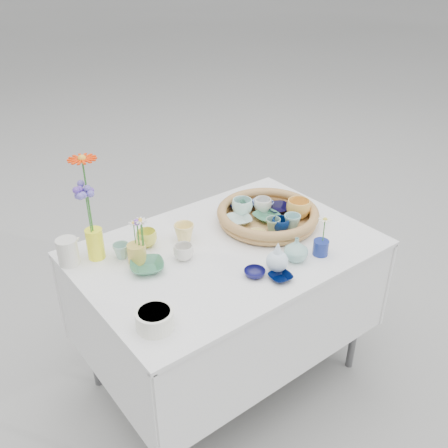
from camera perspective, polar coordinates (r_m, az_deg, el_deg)
ground at (r=2.65m, az=0.28°, el=-16.75°), size 80.00×80.00×0.00m
display_table at (r=2.65m, az=0.28°, el=-16.75°), size 1.26×0.86×0.77m
wicker_tray at (r=2.33m, az=5.02°, el=0.96°), size 0.47×0.47×0.08m
tray_ceramic_0 at (r=2.41m, az=2.01°, el=2.06°), size 0.15×0.15×0.04m
tray_ceramic_1 at (r=2.41m, az=6.23°, el=1.76°), size 0.14×0.14×0.03m
tray_ceramic_2 at (r=2.35m, az=8.49°, el=1.72°), size 0.15×0.15×0.09m
tray_ceramic_3 at (r=2.33m, az=4.88°, el=0.84°), size 0.12×0.12×0.03m
tray_ceramic_4 at (r=2.23m, az=5.62°, el=-0.08°), size 0.08×0.08×0.06m
tray_ceramic_5 at (r=2.29m, az=1.69°, el=0.44°), size 0.15×0.15×0.03m
tray_ceramic_6 at (r=2.36m, az=2.08°, el=1.97°), size 0.13×0.13×0.08m
tray_ceramic_7 at (r=2.39m, az=4.44°, el=2.15°), size 0.10×0.10×0.07m
tray_ceramic_8 at (r=2.44m, az=4.34°, el=2.23°), size 0.14×0.14×0.03m
tray_ceramic_9 at (r=2.24m, az=6.47°, el=-0.09°), size 0.08×0.08×0.06m
tray_ceramic_10 at (r=2.19m, az=3.79°, el=-1.21°), size 0.10×0.10×0.03m
tray_ceramic_11 at (r=2.26m, az=7.80°, el=0.22°), size 0.08×0.08×0.07m
tray_ceramic_12 at (r=2.38m, az=2.43°, el=1.94°), size 0.08×0.08×0.06m
loose_ceramic_0 at (r=2.17m, az=-8.84°, el=-1.62°), size 0.10×0.10×0.07m
loose_ceramic_1 at (r=2.18m, az=-4.57°, el=-1.00°), size 0.10×0.10×0.08m
loose_ceramic_2 at (r=2.03m, az=-8.78°, el=-4.84°), size 0.18×0.18×0.03m
loose_ceramic_3 at (r=2.07m, az=-4.65°, el=-3.23°), size 0.10×0.10×0.07m
loose_ceramic_4 at (r=1.98m, az=3.52°, el=-5.60°), size 0.11×0.11×0.03m
loose_ceramic_5 at (r=2.11m, az=-11.65°, el=-3.02°), size 0.08×0.08×0.06m
loose_ceramic_6 at (r=1.97m, az=6.47°, el=-6.05°), size 0.10×0.10×0.02m
fluted_bowl at (r=1.74m, az=-7.91°, el=-10.73°), size 0.18×0.18×0.07m
bud_vase_paleblue at (r=1.98m, az=6.12°, el=-3.68°), size 0.12×0.12×0.14m
bud_vase_seafoam at (r=2.06m, az=8.24°, el=-2.87°), size 0.11×0.11×0.10m
bud_vase_cobalt at (r=2.13m, az=11.00°, el=-2.66°), size 0.08×0.08×0.07m
single_daisy at (r=2.09m, az=11.35°, el=-0.70°), size 0.08×0.08×0.12m
tall_vase_yellow at (r=2.12m, az=-14.51°, el=-2.19°), size 0.08×0.08×0.13m
gerbera at (r=2.01m, az=-15.32°, el=3.09°), size 0.15×0.15×0.33m
hydrangea at (r=2.03m, az=-15.24°, el=1.28°), size 0.09×0.09×0.25m
white_pitcher at (r=2.12m, az=-17.41°, el=-3.04°), size 0.14×0.11×0.11m
daisy_cup at (r=2.07m, az=-9.92°, el=-3.33°), size 0.10×0.10×0.08m
daisy_posy at (r=2.01m, az=-9.77°, el=-0.65°), size 0.09×0.09×0.14m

